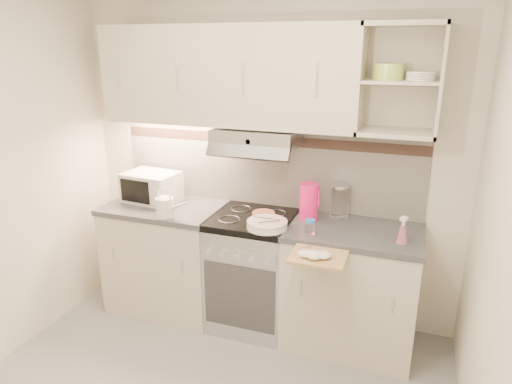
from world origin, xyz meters
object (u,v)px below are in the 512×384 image
electric_range (253,271)px  plate_stack (267,224)px  pink_pitcher (309,202)px  cutting_board (319,256)px  watering_can (166,206)px  spray_bottle (403,232)px  glass_jar (340,201)px  microwave (152,187)px

electric_range → plate_stack: (0.17, -0.18, 0.48)m
pink_pitcher → cutting_board: 0.57m
watering_can → spray_bottle: size_ratio=1.35×
watering_can → plate_stack: 0.78m
glass_jar → electric_range: bearing=-161.6°
glass_jar → spray_bottle: size_ratio=1.30×
watering_can → spray_bottle: watering_can is taller
spray_bottle → pink_pitcher: bearing=-176.7°
cutting_board → glass_jar: bearing=88.4°
pink_pitcher → watering_can: bearing=-169.7°
electric_range → microwave: microwave is taller
microwave → pink_pitcher: size_ratio=1.63×
electric_range → glass_jar: glass_jar is taller
plate_stack → cutting_board: bearing=-31.0°
watering_can → glass_jar: (1.20, 0.42, 0.05)m
plate_stack → spray_bottle: spray_bottle is taller
pink_pitcher → glass_jar: size_ratio=1.07×
plate_stack → pink_pitcher: bearing=48.5°
cutting_board → plate_stack: bearing=148.4°
microwave → plate_stack: microwave is taller
electric_range → watering_can: 0.83m
electric_range → spray_bottle: 1.19m
electric_range → pink_pitcher: (0.40, 0.08, 0.58)m
watering_can → cutting_board: bearing=-5.8°
spray_bottle → cutting_board: spray_bottle is taller
plate_stack → microwave: bearing=167.3°
glass_jar → spray_bottle: 0.57m
spray_bottle → microwave: bearing=-164.8°
watering_can → cutting_board: 1.22m
spray_bottle → cutting_board: 0.57m
microwave → spray_bottle: (1.96, -0.18, -0.04)m
electric_range → microwave: 1.06m
watering_can → pink_pitcher: bearing=20.9°
plate_stack → cutting_board: plate_stack is taller
glass_jar → pink_pitcher: bearing=-149.3°
watering_can → spray_bottle: (1.67, 0.10, -0.00)m
plate_stack → spray_bottle: size_ratio=1.46×
microwave → glass_jar: (1.50, 0.14, 0.01)m
electric_range → microwave: (-0.90, 0.06, 0.57)m
glass_jar → spray_bottle: (0.46, -0.32, -0.05)m
watering_can → glass_jar: 1.28m
electric_range → plate_stack: 0.54m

